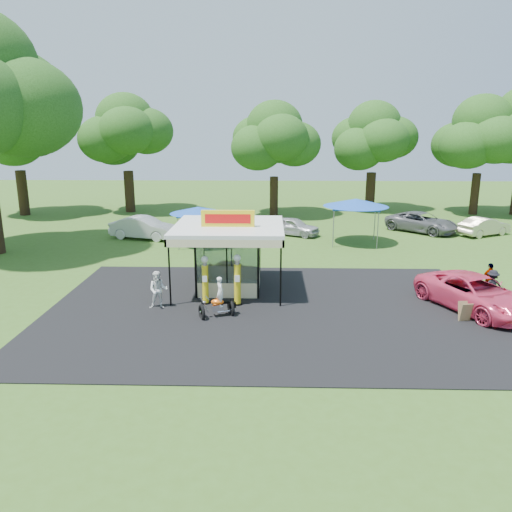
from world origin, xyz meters
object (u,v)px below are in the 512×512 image
(gas_pump_left, at_px, (205,281))
(bg_car_a, at_px, (144,228))
(bg_car_b, at_px, (266,225))
(bg_car_c, at_px, (293,226))
(pink_sedan, at_px, (475,293))
(spectator_east_a, at_px, (492,286))
(gas_pump_right, at_px, (237,281))
(tent_east, at_px, (356,203))
(spectator_east_b, at_px, (490,278))
(gas_station_kiosk, at_px, (229,256))
(spectator_west, at_px, (158,290))
(bg_car_e, at_px, (484,226))
(a_frame_sign, at_px, (465,312))
(bg_car_d, at_px, (422,222))
(tent_west, at_px, (198,210))
(motorcycle, at_px, (219,301))
(kiosk_car, at_px, (233,269))

(gas_pump_left, xyz_separation_m, bg_car_a, (-6.39, 14.16, -0.29))
(bg_car_b, distance_m, bg_car_c, 2.27)
(pink_sedan, xyz_separation_m, spectator_east_a, (1.27, 1.22, -0.02))
(bg_car_b, bearing_deg, gas_pump_right, 174.46)
(bg_car_b, xyz_separation_m, tent_east, (6.36, -3.49, 2.26))
(gas_pump_right, height_order, spectator_east_b, gas_pump_right)
(pink_sedan, bearing_deg, gas_station_kiosk, 141.83)
(spectator_west, xyz_separation_m, spectator_east_a, (15.65, 1.38, -0.11))
(gas_pump_right, xyz_separation_m, bg_car_e, (18.01, 16.18, -0.47))
(spectator_east_a, distance_m, tent_east, 13.32)
(pink_sedan, relative_size, tent_east, 1.24)
(tent_east, bearing_deg, pink_sedan, -76.59)
(a_frame_sign, bearing_deg, bg_car_a, 131.04)
(bg_car_e, bearing_deg, spectator_east_a, 130.56)
(bg_car_d, xyz_separation_m, tent_west, (-17.07, -5.27, 1.72))
(pink_sedan, xyz_separation_m, spectator_east_b, (1.66, 2.40, -0.01))
(gas_pump_left, distance_m, bg_car_d, 22.96)
(gas_pump_left, relative_size, spectator_west, 1.32)
(a_frame_sign, xyz_separation_m, tent_east, (-2.27, 14.99, 2.48))
(motorcycle, bearing_deg, bg_car_c, 53.92)
(motorcycle, distance_m, spectator_east_b, 13.64)
(bg_car_b, distance_m, tent_east, 7.59)
(gas_station_kiosk, relative_size, spectator_west, 3.06)
(gas_station_kiosk, height_order, bg_car_e, gas_station_kiosk)
(bg_car_a, height_order, bg_car_d, bg_car_a)
(gas_pump_right, height_order, spectator_east_a, gas_pump_right)
(bg_car_c, height_order, bg_car_d, bg_car_d)
(bg_car_b, relative_size, bg_car_c, 1.11)
(gas_pump_left, height_order, spectator_east_b, gas_pump_left)
(gas_pump_left, bearing_deg, bg_car_e, 39.46)
(spectator_west, height_order, bg_car_d, spectator_west)
(gas_station_kiosk, relative_size, bg_car_e, 1.26)
(kiosk_car, distance_m, pink_sedan, 12.37)
(gas_station_kiosk, height_order, motorcycle, gas_station_kiosk)
(kiosk_car, relative_size, bg_car_a, 0.56)
(pink_sedan, relative_size, spectator_west, 3.25)
(a_frame_sign, relative_size, bg_car_a, 0.17)
(spectator_west, xyz_separation_m, tent_west, (0.11, 12.64, 1.62))
(gas_pump_left, distance_m, gas_pump_right, 1.51)
(kiosk_car, relative_size, bg_car_b, 0.62)
(spectator_east_a, distance_m, bg_car_a, 24.05)
(bg_car_c, bearing_deg, pink_sedan, -127.94)
(motorcycle, relative_size, kiosk_car, 0.67)
(gas_station_kiosk, height_order, bg_car_c, gas_station_kiosk)
(pink_sedan, height_order, spectator_west, spectator_west)
(a_frame_sign, height_order, bg_car_b, bg_car_b)
(pink_sedan, xyz_separation_m, bg_car_a, (-18.70, 14.62, 0.04))
(gas_pump_left, height_order, a_frame_sign, gas_pump_left)
(gas_pump_right, height_order, spectator_west, gas_pump_right)
(tent_east, bearing_deg, motorcycle, -119.34)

